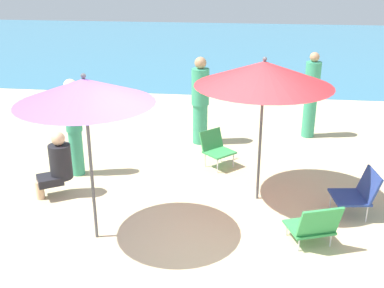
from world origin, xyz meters
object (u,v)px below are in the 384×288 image
beach_chair_c (314,225)px  person_a (74,127)px  umbrella_purple (85,91)px  beach_chair_b (216,147)px  umbrella_red (264,74)px  person_d (58,164)px  beach_chair_a (358,192)px  person_c (200,101)px  person_b (311,95)px

beach_chair_c → person_a: person_a is taller
umbrella_purple → beach_chair_b: 3.22m
umbrella_red → person_d: 3.28m
beach_chair_a → beach_chair_c: (-0.68, -0.87, -0.06)m
beach_chair_b → person_c: 1.24m
umbrella_purple → person_c: size_ratio=1.27×
person_c → person_b: bearing=57.4°
person_a → person_c: 2.52m
umbrella_purple → beach_chair_a: (3.40, 1.01, -1.57)m
person_d → umbrella_purple: bearing=98.6°
person_d → beach_chair_b: bearing=179.9°
beach_chair_b → beach_chair_c: size_ratio=0.95×
person_b → person_d: 5.05m
umbrella_red → person_c: 2.68m
beach_chair_c → person_d: 3.76m
umbrella_purple → beach_chair_c: (2.72, 0.14, -1.63)m
umbrella_purple → beach_chair_b: bearing=61.8°
beach_chair_b → beach_chair_a: bearing=8.9°
umbrella_red → person_a: (-2.96, 0.50, -1.06)m
umbrella_purple → person_a: size_ratio=1.32×
beach_chair_b → person_b: 2.48m
umbrella_purple → beach_chair_b: (1.33, 2.47, -1.58)m
beach_chair_a → person_c: size_ratio=0.39×
beach_chair_a → person_b: (-0.35, 3.16, 0.51)m
beach_chair_c → person_b: bearing=-25.1°
umbrella_red → person_d: size_ratio=2.12×
person_b → person_d: (-3.97, -3.10, -0.35)m
umbrella_purple → umbrella_red: umbrella_purple is taller
beach_chair_b → person_a: (-2.24, -0.65, 0.49)m
umbrella_purple → person_d: size_ratio=2.13×
beach_chair_a → person_a: size_ratio=0.41×
umbrella_red → person_b: (1.02, 2.84, -1.03)m
umbrella_purple → person_c: bearing=75.2°
beach_chair_a → person_c: 3.56m
umbrella_red → beach_chair_a: size_ratio=3.22×
beach_chair_c → person_c: 3.87m
umbrella_red → person_c: umbrella_red is taller
beach_chair_b → person_c: (-0.39, 1.06, 0.50)m
beach_chair_a → person_b: person_b is taller
beach_chair_b → person_a: size_ratio=0.41×
person_d → beach_chair_a: bearing=147.2°
umbrella_red → beach_chair_a: (1.36, -0.32, -1.54)m
person_b → person_a: bearing=-78.7°
umbrella_red → beach_chair_b: bearing=122.1°
person_a → person_d: size_ratio=1.61×
person_b → person_c: person_b is taller
beach_chair_b → person_b: person_b is taller
beach_chair_b → beach_chair_c: beach_chair_c is taller
beach_chair_c → person_c: person_c is taller
person_c → person_a: bearing=-96.5°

